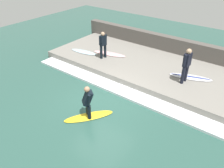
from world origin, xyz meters
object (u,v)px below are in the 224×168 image
surfer_waiting_near (103,44)px  surfboard_spare (84,52)px  surfboard_riding (89,116)px  surfer_riding (88,100)px  surfer_waiting_far (187,64)px  surfboard_waiting_near (109,54)px  surfboard_waiting_far (190,77)px

surfer_waiting_near → surfboard_spare: surfer_waiting_near is taller
surfboard_riding → surfer_riding: 0.80m
surfboard_riding → surfboard_spare: 5.65m
surfboard_riding → surfer_waiting_far: 5.00m
surfer_waiting_near → surfer_waiting_far: 4.75m
surfer_waiting_near → surfboard_waiting_near: bearing=2.4°
surfer_waiting_far → surfboard_waiting_far: surfer_waiting_far is taller
surfer_waiting_near → surfboard_waiting_far: bearing=-80.7°
surfboard_spare → surfer_waiting_near: bearing=-85.5°
surfer_waiting_far → surfboard_waiting_far: (0.60, -0.14, -0.92)m
surfer_waiting_far → surfboard_spare: (-0.31, 6.19, -0.92)m
surfer_waiting_far → surfboard_spare: bearing=92.9°
surfboard_waiting_far → surfer_waiting_near: bearing=99.3°
surfer_riding → surfer_waiting_near: (4.09, 2.54, 0.44)m
surfboard_waiting_near → surfboard_riding: bearing=-151.4°
surfer_waiting_near → surfer_waiting_far: (0.20, -4.74, 0.08)m
surfboard_waiting_far → surfboard_spare: surfboard_waiting_far is taller
surfer_waiting_far → surfboard_spare: size_ratio=0.92×
surfer_waiting_near → surfboard_waiting_far: (0.80, -4.89, -0.84)m
surfboard_waiting_near → surfer_waiting_far: size_ratio=1.27×
surfer_riding → surfer_waiting_far: 4.85m
surfer_riding → surfboard_waiting_far: surfer_riding is taller
surfer_waiting_far → surfboard_waiting_far: size_ratio=0.80×
surfboard_riding → surfer_waiting_near: (4.09, 2.54, 1.24)m
surfboard_riding → surfer_waiting_far: bearing=-27.1°
surfboard_waiting_near → surfboard_spare: 1.60m
surfboard_waiting_near → surfboard_spare: (-0.73, 1.42, 0.00)m
surfboard_riding → surfboard_waiting_near: surfboard_waiting_near is taller
surfboard_riding → surfboard_spare: surfboard_spare is taller
surfboard_riding → surfer_waiting_near: bearing=31.9°
surfer_riding → surfboard_waiting_near: (4.71, 2.57, -0.40)m
surfboard_riding → surfer_riding: surfer_riding is taller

